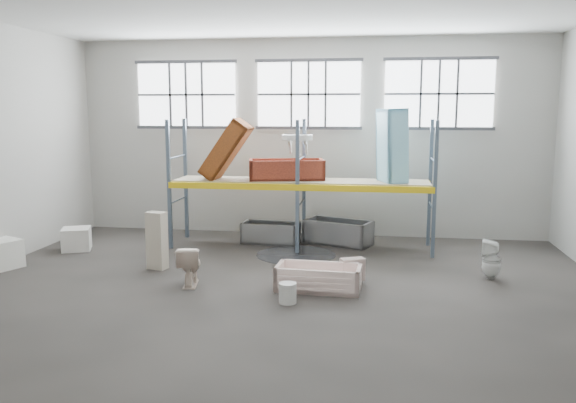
% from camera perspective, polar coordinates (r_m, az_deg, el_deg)
% --- Properties ---
extents(floor, '(12.00, 10.00, 0.10)m').
position_cam_1_polar(floor, '(10.64, -1.23, -9.00)').
color(floor, '#48423E').
rests_on(floor, ground).
extents(wall_back, '(12.00, 0.10, 5.00)m').
position_cam_1_polar(wall_back, '(15.13, 2.04, 6.20)').
color(wall_back, '#A5A39A').
rests_on(wall_back, ground).
extents(wall_front, '(12.00, 0.10, 5.00)m').
position_cam_1_polar(wall_front, '(5.27, -10.81, 0.80)').
color(wall_front, beige).
rests_on(wall_front, ground).
extents(window_left, '(2.60, 0.04, 1.60)m').
position_cam_1_polar(window_left, '(15.71, -9.85, 10.20)').
color(window_left, white).
rests_on(window_left, wall_back).
extents(window_mid, '(2.60, 0.04, 1.60)m').
position_cam_1_polar(window_mid, '(15.01, 2.01, 10.38)').
color(window_mid, white).
rests_on(window_mid, wall_back).
extents(window_right, '(2.60, 0.04, 1.60)m').
position_cam_1_polar(window_right, '(14.98, 14.46, 10.11)').
color(window_right, white).
rests_on(window_right, wall_back).
extents(rack_upright_la, '(0.08, 0.08, 3.00)m').
position_cam_1_polar(rack_upright_la, '(13.82, -11.50, 1.60)').
color(rack_upright_la, slate).
rests_on(rack_upright_la, floor).
extents(rack_upright_lb, '(0.08, 0.08, 3.00)m').
position_cam_1_polar(rack_upright_lb, '(14.95, -9.92, 2.19)').
color(rack_upright_lb, slate).
rests_on(rack_upright_lb, floor).
extents(rack_upright_ma, '(0.08, 0.08, 3.00)m').
position_cam_1_polar(rack_upright_ma, '(13.10, 0.92, 1.38)').
color(rack_upright_ma, slate).
rests_on(rack_upright_ma, floor).
extents(rack_upright_mb, '(0.08, 0.08, 3.00)m').
position_cam_1_polar(rack_upright_mb, '(14.28, 1.57, 2.01)').
color(rack_upright_mb, slate).
rests_on(rack_upright_mb, floor).
extents(rack_upright_ra, '(0.08, 0.08, 3.00)m').
position_cam_1_polar(rack_upright_ra, '(13.04, 14.10, 1.07)').
color(rack_upright_ra, slate).
rests_on(rack_upright_ra, floor).
extents(rack_upright_rb, '(0.08, 0.08, 3.00)m').
position_cam_1_polar(rack_upright_rb, '(14.23, 13.66, 1.73)').
color(rack_upright_rb, slate).
rests_on(rack_upright_rb, floor).
extents(rack_beam_front, '(6.00, 0.10, 0.14)m').
position_cam_1_polar(rack_beam_front, '(13.10, 0.92, 1.38)').
color(rack_beam_front, yellow).
rests_on(rack_beam_front, floor).
extents(rack_beam_back, '(6.00, 0.10, 0.14)m').
position_cam_1_polar(rack_beam_back, '(14.28, 1.57, 2.01)').
color(rack_beam_back, yellow).
rests_on(rack_beam_back, floor).
extents(shelf_deck, '(5.90, 1.10, 0.03)m').
position_cam_1_polar(shelf_deck, '(13.68, 1.26, 2.04)').
color(shelf_deck, gray).
rests_on(shelf_deck, floor).
extents(wet_patch, '(1.80, 1.80, 0.00)m').
position_cam_1_polar(wet_patch, '(13.19, 0.79, -5.20)').
color(wet_patch, black).
rests_on(wet_patch, floor).
extents(bathtub_beige, '(1.55, 0.79, 0.45)m').
position_cam_1_polar(bathtub_beige, '(10.67, 3.00, -7.41)').
color(bathtub_beige, '#FAD9CF').
rests_on(bathtub_beige, floor).
extents(cistern_spare, '(0.49, 0.37, 0.42)m').
position_cam_1_polar(cistern_spare, '(11.05, 6.29, -6.58)').
color(cistern_spare, '#C6A9A2').
rests_on(cistern_spare, bathtub_beige).
extents(sink_in_tub, '(0.61, 0.61, 0.16)m').
position_cam_1_polar(sink_in_tub, '(10.96, 2.23, -7.31)').
color(sink_in_tub, beige).
rests_on(sink_in_tub, bathtub_beige).
extents(toilet_beige, '(0.54, 0.80, 0.75)m').
position_cam_1_polar(toilet_beige, '(11.06, -9.54, -6.13)').
color(toilet_beige, '#F2DAC7').
rests_on(toilet_beige, floor).
extents(cistern_tall, '(0.43, 0.33, 1.18)m').
position_cam_1_polar(cistern_tall, '(12.23, -12.63, -3.73)').
color(cistern_tall, beige).
rests_on(cistern_tall, floor).
extents(toilet_white, '(0.42, 0.41, 0.77)m').
position_cam_1_polar(toilet_white, '(11.93, 19.18, -5.36)').
color(toilet_white, white).
rests_on(toilet_white, floor).
extents(steel_tub_left, '(1.42, 0.75, 0.50)m').
position_cam_1_polar(steel_tub_left, '(14.30, -1.68, -3.05)').
color(steel_tub_left, '#9FA1A5').
rests_on(steel_tub_left, floor).
extents(steel_tub_right, '(1.75, 1.25, 0.58)m').
position_cam_1_polar(steel_tub_right, '(14.23, 4.89, -2.98)').
color(steel_tub_right, '#A4A5AA').
rests_on(steel_tub_right, floor).
extents(rust_tub_flat, '(1.88, 1.18, 0.49)m').
position_cam_1_polar(rust_tub_flat, '(13.78, -0.16, 3.10)').
color(rust_tub_flat, '#9C3720').
rests_on(rust_tub_flat, shelf_deck).
extents(rust_tub_tilted, '(1.22, 0.72, 1.48)m').
position_cam_1_polar(rust_tub_tilted, '(13.79, -6.04, 5.04)').
color(rust_tub_tilted, '#8F3E14').
rests_on(rust_tub_tilted, shelf_deck).
extents(sink_on_shelf, '(0.70, 0.54, 0.62)m').
position_cam_1_polar(sink_on_shelf, '(13.29, 0.90, 4.07)').
color(sink_on_shelf, white).
rests_on(sink_on_shelf, rust_tub_flat).
extents(blue_tub_upright, '(0.77, 0.93, 1.71)m').
position_cam_1_polar(blue_tub_upright, '(13.49, 10.09, 5.28)').
color(blue_tub_upright, '#8DD6EF').
rests_on(blue_tub_upright, shelf_deck).
extents(bucket, '(0.34, 0.34, 0.35)m').
position_cam_1_polar(bucket, '(9.97, -0.03, -8.90)').
color(bucket, beige).
rests_on(bucket, floor).
extents(carton_near, '(0.86, 0.81, 0.58)m').
position_cam_1_polar(carton_near, '(13.46, -26.02, -4.57)').
color(carton_near, white).
rests_on(carton_near, floor).
extents(carton_far, '(0.80, 0.80, 0.51)m').
position_cam_1_polar(carton_far, '(14.45, -19.89, -3.45)').
color(carton_far, silver).
rests_on(carton_far, floor).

